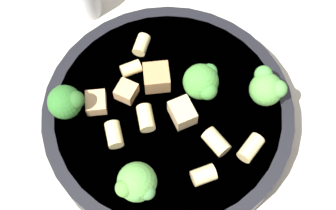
{
  "coord_description": "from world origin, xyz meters",
  "views": [
    {
      "loc": [
        0.21,
        0.04,
        0.49
      ],
      "look_at": [
        0.0,
        0.0,
        0.05
      ],
      "focal_mm": 50.0,
      "sensor_mm": 36.0,
      "label": 1
    }
  ],
  "objects_px": {
    "pasta_bowl": "(168,115)",
    "rigatoni_0": "(216,142)",
    "chicken_chunk_3": "(126,91)",
    "chicken_chunk_0": "(96,102)",
    "broccoli_floret_1": "(267,88)",
    "rigatoni_6": "(251,148)",
    "rigatoni_2": "(146,118)",
    "broccoli_floret_0": "(202,82)",
    "chicken_chunk_2": "(182,113)",
    "rigatoni_4": "(114,135)",
    "rigatoni_5": "(204,175)",
    "broccoli_floret_3": "(66,101)",
    "rigatoni_1": "(131,69)",
    "rigatoni_3": "(141,45)",
    "broccoli_floret_2": "(136,183)",
    "chicken_chunk_1": "(157,77)"
  },
  "relations": [
    {
      "from": "chicken_chunk_0",
      "to": "broccoli_floret_2",
      "type": "bearing_deg",
      "value": 37.49
    },
    {
      "from": "chicken_chunk_0",
      "to": "chicken_chunk_2",
      "type": "bearing_deg",
      "value": 92.9
    },
    {
      "from": "rigatoni_5",
      "to": "chicken_chunk_2",
      "type": "bearing_deg",
      "value": -152.24
    },
    {
      "from": "broccoli_floret_3",
      "to": "rigatoni_6",
      "type": "relative_size",
      "value": 1.49
    },
    {
      "from": "pasta_bowl",
      "to": "rigatoni_0",
      "type": "distance_m",
      "value": 0.07
    },
    {
      "from": "broccoli_floret_1",
      "to": "broccoli_floret_2",
      "type": "bearing_deg",
      "value": -40.84
    },
    {
      "from": "rigatoni_3",
      "to": "chicken_chunk_1",
      "type": "relative_size",
      "value": 0.83
    },
    {
      "from": "pasta_bowl",
      "to": "rigatoni_2",
      "type": "xyz_separation_m",
      "value": [
        0.02,
        -0.02,
        0.02
      ]
    },
    {
      "from": "broccoli_floret_2",
      "to": "rigatoni_2",
      "type": "relative_size",
      "value": 1.74
    },
    {
      "from": "pasta_bowl",
      "to": "rigatoni_5",
      "type": "bearing_deg",
      "value": 35.98
    },
    {
      "from": "chicken_chunk_3",
      "to": "rigatoni_5",
      "type": "bearing_deg",
      "value": 51.71
    },
    {
      "from": "broccoli_floret_1",
      "to": "rigatoni_6",
      "type": "bearing_deg",
      "value": -6.42
    },
    {
      "from": "broccoli_floret_0",
      "to": "chicken_chunk_0",
      "type": "bearing_deg",
      "value": -70.73
    },
    {
      "from": "chicken_chunk_3",
      "to": "chicken_chunk_0",
      "type": "bearing_deg",
      "value": -56.94
    },
    {
      "from": "pasta_bowl",
      "to": "rigatoni_5",
      "type": "distance_m",
      "value": 0.09
    },
    {
      "from": "rigatoni_1",
      "to": "rigatoni_5",
      "type": "bearing_deg",
      "value": 43.09
    },
    {
      "from": "rigatoni_3",
      "to": "broccoli_floret_0",
      "type": "bearing_deg",
      "value": 60.69
    },
    {
      "from": "broccoli_floret_0",
      "to": "chicken_chunk_2",
      "type": "xyz_separation_m",
      "value": [
        0.03,
        -0.01,
        -0.01
      ]
    },
    {
      "from": "rigatoni_5",
      "to": "rigatoni_6",
      "type": "relative_size",
      "value": 0.82
    },
    {
      "from": "rigatoni_2",
      "to": "rigatoni_3",
      "type": "xyz_separation_m",
      "value": [
        -0.09,
        -0.02,
        -0.0
      ]
    },
    {
      "from": "broccoli_floret_0",
      "to": "broccoli_floret_3",
      "type": "xyz_separation_m",
      "value": [
        0.05,
        -0.13,
        0.0
      ]
    },
    {
      "from": "broccoli_floret_1",
      "to": "chicken_chunk_3",
      "type": "bearing_deg",
      "value": -80.31
    },
    {
      "from": "chicken_chunk_0",
      "to": "rigatoni_1",
      "type": "bearing_deg",
      "value": 150.33
    },
    {
      "from": "rigatoni_0",
      "to": "broccoli_floret_0",
      "type": "bearing_deg",
      "value": -156.82
    },
    {
      "from": "broccoli_floret_3",
      "to": "chicken_chunk_2",
      "type": "distance_m",
      "value": 0.12
    },
    {
      "from": "broccoli_floret_2",
      "to": "chicken_chunk_1",
      "type": "bearing_deg",
      "value": -176.86
    },
    {
      "from": "broccoli_floret_3",
      "to": "rigatoni_0",
      "type": "relative_size",
      "value": 1.51
    },
    {
      "from": "rigatoni_3",
      "to": "rigatoni_6",
      "type": "xyz_separation_m",
      "value": [
        0.1,
        0.14,
        0.0
      ]
    },
    {
      "from": "rigatoni_5",
      "to": "chicken_chunk_3",
      "type": "bearing_deg",
      "value": -128.29
    },
    {
      "from": "rigatoni_0",
      "to": "rigatoni_4",
      "type": "xyz_separation_m",
      "value": [
        0.01,
        -0.1,
        -0.0
      ]
    },
    {
      "from": "rigatoni_0",
      "to": "rigatoni_5",
      "type": "xyz_separation_m",
      "value": [
        0.04,
        -0.01,
        -0.0
      ]
    },
    {
      "from": "broccoli_floret_3",
      "to": "pasta_bowl",
      "type": "bearing_deg",
      "value": 102.68
    },
    {
      "from": "pasta_bowl",
      "to": "rigatoni_4",
      "type": "relative_size",
      "value": 10.44
    },
    {
      "from": "broccoli_floret_0",
      "to": "chicken_chunk_0",
      "type": "relative_size",
      "value": 1.71
    },
    {
      "from": "broccoli_floret_1",
      "to": "rigatoni_4",
      "type": "distance_m",
      "value": 0.17
    },
    {
      "from": "broccoli_floret_1",
      "to": "pasta_bowl",
      "type": "bearing_deg",
      "value": -71.33
    },
    {
      "from": "rigatoni_0",
      "to": "pasta_bowl",
      "type": "bearing_deg",
      "value": -118.69
    },
    {
      "from": "pasta_bowl",
      "to": "rigatoni_6",
      "type": "bearing_deg",
      "value": 71.74
    },
    {
      "from": "broccoli_floret_3",
      "to": "rigatoni_2",
      "type": "relative_size",
      "value": 1.56
    },
    {
      "from": "rigatoni_2",
      "to": "chicken_chunk_3",
      "type": "bearing_deg",
      "value": -134.51
    },
    {
      "from": "broccoli_floret_0",
      "to": "chicken_chunk_2",
      "type": "distance_m",
      "value": 0.04
    },
    {
      "from": "broccoli_floret_3",
      "to": "rigatoni_0",
      "type": "height_order",
      "value": "broccoli_floret_3"
    },
    {
      "from": "broccoli_floret_1",
      "to": "chicken_chunk_0",
      "type": "bearing_deg",
      "value": -75.97
    },
    {
      "from": "chicken_chunk_0",
      "to": "chicken_chunk_2",
      "type": "height_order",
      "value": "chicken_chunk_2"
    },
    {
      "from": "rigatoni_5",
      "to": "chicken_chunk_0",
      "type": "relative_size",
      "value": 0.96
    },
    {
      "from": "pasta_bowl",
      "to": "chicken_chunk_0",
      "type": "relative_size",
      "value": 11.22
    },
    {
      "from": "rigatoni_2",
      "to": "chicken_chunk_3",
      "type": "distance_m",
      "value": 0.04
    },
    {
      "from": "pasta_bowl",
      "to": "chicken_chunk_2",
      "type": "xyz_separation_m",
      "value": [
        0.01,
        0.02,
        0.03
      ]
    },
    {
      "from": "rigatoni_4",
      "to": "rigatoni_6",
      "type": "height_order",
      "value": "same"
    },
    {
      "from": "rigatoni_4",
      "to": "chicken_chunk_2",
      "type": "xyz_separation_m",
      "value": [
        -0.04,
        0.06,
        0.0
      ]
    }
  ]
}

